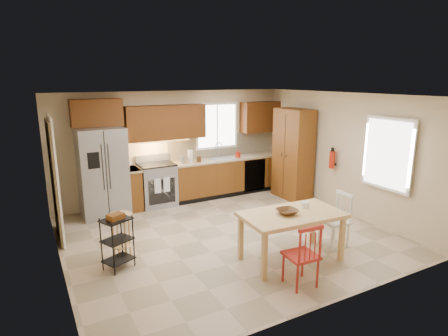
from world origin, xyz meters
TOP-DOWN VIEW (x-y plane):
  - floor at (0.00, 0.00)m, footprint 5.50×5.50m
  - ceiling at (0.00, 0.00)m, footprint 5.50×5.00m
  - wall_back at (0.00, 2.50)m, footprint 5.50×0.02m
  - wall_front at (0.00, -2.50)m, footprint 5.50×0.02m
  - wall_left at (-2.75, 0.00)m, footprint 0.02×5.00m
  - wall_right at (2.75, 0.00)m, footprint 0.02×5.00m
  - refrigerator at (-1.70, 2.12)m, footprint 0.92×0.75m
  - range_stove at (-0.55, 2.19)m, footprint 0.76×0.63m
  - base_cabinet_narrow at (-1.10, 2.20)m, footprint 0.30×0.60m
  - base_cabinet_run at (1.29, 2.20)m, footprint 2.92×0.60m
  - dishwasher at (1.85, 1.91)m, footprint 0.60×0.02m
  - backsplash at (1.29, 2.48)m, footprint 2.92×0.03m
  - upper_over_fridge at (-1.70, 2.33)m, footprint 1.00×0.35m
  - upper_left_block at (-0.25, 2.33)m, footprint 1.80×0.35m
  - upper_right_block at (2.25, 2.33)m, footprint 1.00×0.35m
  - window_back at (1.10, 2.48)m, footprint 1.12×0.04m
  - sink at (1.10, 2.20)m, footprint 0.62×0.46m
  - undercab_glow at (-0.55, 2.30)m, footprint 1.60×0.30m
  - soap_bottle at (1.48, 2.10)m, footprint 0.09×0.09m
  - paper_towel at (0.25, 2.15)m, footprint 0.12×0.12m
  - canister_steel at (0.05, 2.15)m, footprint 0.11×0.11m
  - canister_wood at (0.45, 2.12)m, footprint 0.10×0.10m
  - pantry at (2.43, 1.20)m, footprint 0.50×0.95m
  - fire_extinguisher at (2.63, 0.15)m, footprint 0.12×0.12m
  - window_right at (2.68, -1.15)m, footprint 0.04×1.02m
  - doorway at (-2.67, 1.30)m, footprint 0.04×0.95m
  - dining_table at (0.44, -1.29)m, footprint 1.60×0.96m
  - chair_red at (0.09, -1.94)m, footprint 0.45×0.45m
  - chair_white at (1.39, -1.24)m, footprint 0.45×0.45m
  - table_bowl at (0.34, -1.29)m, footprint 0.33×0.33m
  - table_jar at (0.78, -1.20)m, footprint 0.12×0.12m
  - bar_stool at (-1.87, 0.01)m, footprint 0.41×0.41m
  - utility_cart at (-1.99, -0.29)m, footprint 0.50×0.46m

SIDE VIEW (x-z plane):
  - floor at x=0.00m, z-range 0.00..0.00m
  - bar_stool at x=-1.87m, z-range 0.00..0.73m
  - dining_table at x=0.44m, z-range 0.00..0.76m
  - utility_cart at x=-1.99m, z-range 0.00..0.82m
  - base_cabinet_narrow at x=-1.10m, z-range 0.00..0.90m
  - base_cabinet_run at x=1.29m, z-range 0.00..0.90m
  - dishwasher at x=1.85m, z-range 0.06..0.84m
  - chair_red at x=0.09m, z-range 0.00..0.91m
  - chair_white at x=1.39m, z-range 0.00..0.91m
  - range_stove at x=-0.55m, z-range 0.00..0.92m
  - table_bowl at x=0.34m, z-range 0.73..0.80m
  - table_jar at x=0.78m, z-range 0.73..0.86m
  - sink at x=1.10m, z-range 0.78..0.94m
  - refrigerator at x=-1.70m, z-range 0.00..1.82m
  - canister_wood at x=0.45m, z-range 0.90..1.04m
  - canister_steel at x=0.05m, z-range 0.90..1.08m
  - soap_bottle at x=1.48m, z-range 0.90..1.09m
  - paper_towel at x=0.25m, z-range 0.90..1.18m
  - pantry at x=2.43m, z-range 0.00..2.10m
  - doorway at x=-2.67m, z-range 0.00..2.10m
  - fire_extinguisher at x=2.63m, z-range 0.92..1.28m
  - backsplash at x=1.29m, z-range 0.90..1.45m
  - wall_back at x=0.00m, z-range 0.00..2.50m
  - wall_front at x=0.00m, z-range 0.00..2.50m
  - wall_left at x=-2.75m, z-range 0.00..2.50m
  - wall_right at x=2.75m, z-range 0.00..2.50m
  - undercab_glow at x=-0.55m, z-range 1.43..1.43m
  - window_right at x=2.68m, z-range 0.79..2.11m
  - window_back at x=1.10m, z-range 1.09..2.21m
  - upper_left_block at x=-0.25m, z-range 1.45..2.20m
  - upper_right_block at x=2.25m, z-range 1.45..2.20m
  - upper_over_fridge at x=-1.70m, z-range 1.83..2.38m
  - ceiling at x=0.00m, z-range 2.49..2.51m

